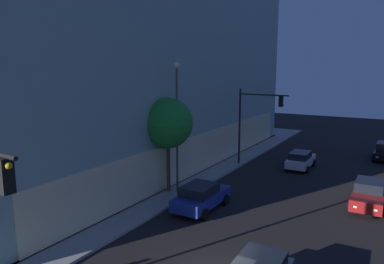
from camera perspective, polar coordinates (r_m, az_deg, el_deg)
modern_building at (r=40.68m, az=-18.56°, el=12.05°), size 39.61×32.04×21.61m
traffic_light_far_corner at (r=33.05m, az=9.59°, el=2.61°), size 0.44×4.58×6.91m
street_lamp_sidewalk at (r=25.08m, az=-2.37°, el=2.87°), size 0.44×0.44×9.10m
sidewalk_tree at (r=25.50m, az=-3.80°, el=1.38°), size 3.55×3.55×6.70m
car_blue at (r=23.39m, az=1.44°, el=-10.01°), size 4.58×2.23×1.67m
car_red at (r=26.48m, az=25.90°, el=-8.70°), size 4.81×2.12×1.65m
car_white at (r=34.06m, az=16.62°, el=-4.16°), size 4.26×1.98×1.55m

